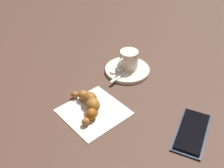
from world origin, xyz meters
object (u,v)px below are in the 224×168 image
(croissant, at_px, (90,103))
(cell_phone, at_px, (193,131))
(espresso_cup, at_px, (128,60))
(teaspoon, at_px, (129,69))
(sugar_packet, at_px, (116,68))
(napkin, at_px, (94,111))
(saucer, at_px, (127,70))

(croissant, xyz_separation_m, cell_phone, (0.11, -0.25, -0.02))
(espresso_cup, distance_m, teaspoon, 0.03)
(espresso_cup, height_order, sugar_packet, espresso_cup)
(napkin, bearing_deg, cell_phone, -63.14)
(napkin, xyz_separation_m, cell_phone, (0.12, -0.23, 0.00))
(saucer, bearing_deg, croissant, -169.28)
(cell_phone, bearing_deg, teaspoon, 72.70)
(saucer, distance_m, croissant, 0.20)
(sugar_packet, height_order, cell_phone, sugar_packet)
(saucer, distance_m, espresso_cup, 0.04)
(saucer, height_order, croissant, croissant)
(sugar_packet, bearing_deg, espresso_cup, 121.56)
(cell_phone, bearing_deg, espresso_cup, 72.03)
(espresso_cup, bearing_deg, teaspoon, -123.84)
(saucer, xyz_separation_m, teaspoon, (-0.00, -0.01, 0.01))
(espresso_cup, relative_size, teaspoon, 0.64)
(teaspoon, bearing_deg, croissant, -171.48)
(espresso_cup, xyz_separation_m, sugar_packet, (-0.03, 0.02, -0.03))
(napkin, bearing_deg, teaspoon, 13.11)
(sugar_packet, bearing_deg, croissant, -0.29)
(sugar_packet, relative_size, croissant, 0.52)
(cell_phone, bearing_deg, croissant, 114.86)
(sugar_packet, bearing_deg, napkin, 4.21)
(cell_phone, bearing_deg, napkin, 116.86)
(espresso_cup, relative_size, sugar_packet, 1.34)
(teaspoon, bearing_deg, cell_phone, -107.30)
(sugar_packet, xyz_separation_m, napkin, (-0.18, -0.08, -0.01))
(saucer, relative_size, napkin, 0.91)
(teaspoon, distance_m, cell_phone, 0.29)
(sugar_packet, bearing_deg, teaspoon, 104.47)
(sugar_packet, distance_m, croissant, 0.19)
(espresso_cup, xyz_separation_m, croissant, (-0.21, -0.04, -0.02))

